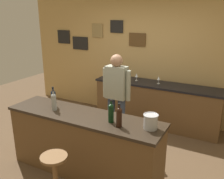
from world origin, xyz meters
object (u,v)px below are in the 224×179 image
(bar_stool, at_px, (55,172))
(wine_bottle_b, at_px, (54,101))
(wine_bottle_d, at_px, (119,116))
(wine_bottle_c, at_px, (111,112))
(ice_bucket, at_px, (151,121))
(wine_glass_b, at_px, (159,78))
(bartender, at_px, (116,94))
(wine_glass_a, at_px, (137,75))
(wine_bottle_a, at_px, (53,98))

(bar_stool, bearing_deg, wine_bottle_b, 129.03)
(wine_bottle_b, distance_m, wine_bottle_d, 1.07)
(wine_bottle_c, xyz_separation_m, ice_bucket, (0.51, 0.06, -0.04))
(wine_bottle_c, bearing_deg, wine_bottle_b, -178.11)
(bar_stool, distance_m, wine_bottle_c, 0.98)
(wine_bottle_b, distance_m, wine_bottle_c, 0.92)
(wine_glass_b, bearing_deg, bar_stool, -97.33)
(bartender, relative_size, wine_glass_b, 10.45)
(bar_stool, distance_m, wine_glass_b, 2.84)
(ice_bucket, bearing_deg, wine_glass_b, 105.22)
(wine_bottle_b, height_order, wine_bottle_c, same)
(bartender, height_order, wine_glass_a, bartender)
(bartender, xyz_separation_m, ice_bucket, (0.95, -0.95, 0.08))
(bartender, bearing_deg, wine_bottle_b, -114.57)
(bartender, xyz_separation_m, wine_bottle_b, (-0.48, -1.04, 0.12))
(wine_bottle_c, bearing_deg, wine_bottle_a, 175.35)
(wine_bottle_c, xyz_separation_m, wine_glass_b, (-0.04, 2.08, -0.05))
(wine_bottle_d, bearing_deg, bartender, 118.71)
(wine_bottle_d, bearing_deg, wine_glass_b, 94.94)
(wine_bottle_d, relative_size, wine_glass_b, 1.97)
(wine_bottle_a, xyz_separation_m, wine_bottle_b, (0.11, -0.11, 0.00))
(bartender, distance_m, wine_bottle_c, 1.11)
(wine_bottle_a, xyz_separation_m, wine_glass_a, (0.50, 2.01, -0.05))
(wine_bottle_b, xyz_separation_m, ice_bucket, (1.43, 0.09, -0.04))
(bartender, distance_m, ice_bucket, 1.35)
(bar_stool, xyz_separation_m, wine_bottle_d, (0.54, 0.61, 0.60))
(wine_bottle_c, relative_size, wine_glass_a, 1.97)
(wine_bottle_d, bearing_deg, bar_stool, -131.37)
(wine_bottle_b, bearing_deg, wine_glass_b, 67.39)
(wine_glass_a, relative_size, wine_glass_b, 1.00)
(wine_bottle_d, height_order, wine_glass_a, wine_bottle_d)
(wine_glass_b, bearing_deg, wine_bottle_d, -85.06)
(wine_bottle_b, height_order, wine_glass_a, wine_bottle_b)
(bartender, relative_size, ice_bucket, 8.61)
(ice_bucket, relative_size, wine_glass_b, 1.21)
(wine_bottle_d, xyz_separation_m, ice_bucket, (0.36, 0.13, -0.04))
(wine_bottle_a, relative_size, wine_glass_b, 1.97)
(wine_bottle_b, relative_size, wine_bottle_d, 1.00)
(bartender, height_order, wine_bottle_d, bartender)
(wine_bottle_d, xyz_separation_m, wine_glass_a, (-0.67, 2.16, -0.05))
(bar_stool, relative_size, wine_glass_a, 4.39)
(bar_stool, bearing_deg, bartender, 91.66)
(wine_bottle_b, height_order, ice_bucket, wine_bottle_b)
(wine_bottle_b, bearing_deg, wine_glass_a, 79.41)
(wine_bottle_c, relative_size, ice_bucket, 1.63)
(bartender, distance_m, wine_bottle_a, 1.10)
(bar_stool, height_order, wine_bottle_b, wine_bottle_b)
(wine_bottle_d, bearing_deg, wine_glass_a, 107.24)
(wine_bottle_a, distance_m, wine_bottle_b, 0.16)
(bar_stool, relative_size, wine_bottle_d, 2.22)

